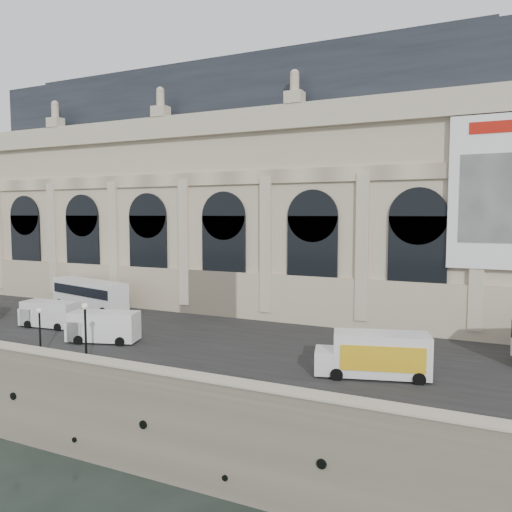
{
  "coord_description": "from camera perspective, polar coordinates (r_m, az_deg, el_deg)",
  "views": [
    {
      "loc": [
        21.8,
        -25.21,
        17.18
      ],
      "look_at": [
        -0.24,
        22.0,
        12.79
      ],
      "focal_mm": 35.0,
      "sensor_mm": 36.0,
      "label": 1
    }
  ],
  "objects": [
    {
      "name": "bus_left",
      "position": [
        61.58,
        -18.52,
        -4.05
      ],
      "size": [
        12.09,
        5.16,
        3.49
      ],
      "color": "silver",
      "rests_on": "quay"
    },
    {
      "name": "lamp_right",
      "position": [
        39.46,
        -18.89,
        -8.44
      ],
      "size": [
        0.47,
        0.47,
        4.64
      ],
      "color": "black",
      "rests_on": "quay"
    },
    {
      "name": "street",
      "position": [
        46.22,
        -3.98,
        -9.16
      ],
      "size": [
        160.0,
        24.0,
        0.06
      ],
      "primitive_type": "cube",
      "color": "#2D2D2D",
      "rests_on": "quay"
    },
    {
      "name": "lamp_left",
      "position": [
        42.71,
        -23.46,
        -8.07
      ],
      "size": [
        0.4,
        0.4,
        3.92
      ],
      "color": "black",
      "rests_on": "quay"
    },
    {
      "name": "box_truck",
      "position": [
        35.71,
        13.39,
        -10.96
      ],
      "size": [
        8.04,
        4.39,
        3.09
      ],
      "color": "silver",
      "rests_on": "quay"
    },
    {
      "name": "ground",
      "position": [
        37.49,
        -15.23,
        -22.63
      ],
      "size": [
        260.0,
        260.0,
        0.0
      ],
      "primitive_type": "plane",
      "color": "black",
      "rests_on": "ground"
    },
    {
      "name": "quay",
      "position": [
        65.58,
        5.04,
        -7.69
      ],
      "size": [
        160.0,
        70.0,
        6.0
      ],
      "primitive_type": "cube",
      "color": "gray",
      "rests_on": "ground"
    },
    {
      "name": "van_c",
      "position": [
        45.97,
        -17.36,
        -7.72
      ],
      "size": [
        6.45,
        3.97,
        2.7
      ],
      "color": "white",
      "rests_on": "quay"
    },
    {
      "name": "parapet",
      "position": [
        35.39,
        -14.83,
        -12.71
      ],
      "size": [
        160.0,
        1.4,
        1.21
      ],
      "color": "gray",
      "rests_on": "quay"
    },
    {
      "name": "museum",
      "position": [
        62.62,
        -1.34,
        7.14
      ],
      "size": [
        69.0,
        18.7,
        29.1
      ],
      "color": "beige",
      "rests_on": "quay"
    },
    {
      "name": "van_b",
      "position": [
        53.72,
        -22.73,
        -6.13
      ],
      "size": [
        6.04,
        2.88,
        2.6
      ],
      "color": "silver",
      "rests_on": "quay"
    }
  ]
}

